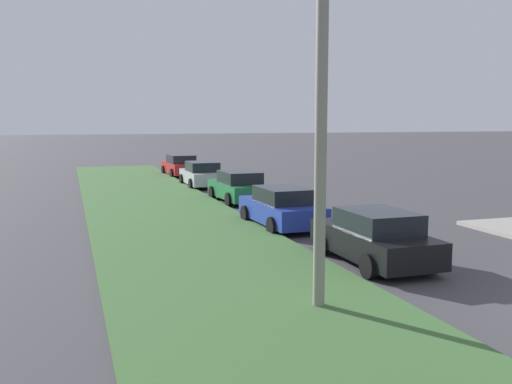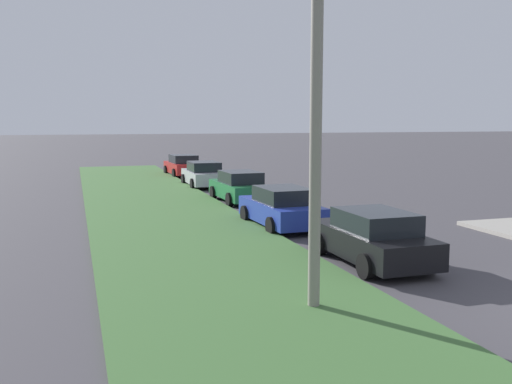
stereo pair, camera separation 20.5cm
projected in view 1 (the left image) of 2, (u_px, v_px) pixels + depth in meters
name	position (u px, v px, depth m)	size (l,w,h in m)	color
grass_median	(190.00, 241.00, 18.12)	(60.00, 6.00, 0.12)	#3D6633
parked_car_black	(374.00, 237.00, 15.42)	(4.32, 2.05, 1.47)	black
parked_car_blue	(282.00, 208.00, 20.65)	(4.37, 2.15, 1.47)	#23389E
parked_car_green	(239.00, 187.00, 27.00)	(4.37, 2.15, 1.47)	#1E6B38
parked_car_silver	(202.00, 175.00, 33.12)	(4.30, 2.02, 1.47)	#B2B5BA
parked_car_red	(181.00, 166.00, 39.54)	(4.39, 2.20, 1.47)	red
streetlight	(340.00, 93.00, 11.13)	(1.10, 2.80, 7.50)	gray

